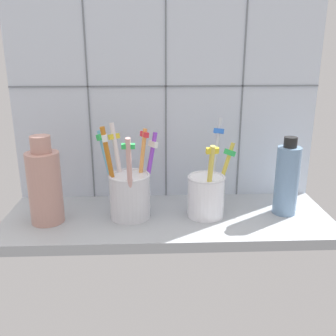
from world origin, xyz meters
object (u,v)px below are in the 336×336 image
toothbrush_cup_left (129,191)px  ceramic_vase (45,185)px  soap_bottle (287,179)px  toothbrush_cup_right (206,193)px

toothbrush_cup_left → ceramic_vase: size_ratio=1.09×
toothbrush_cup_left → soap_bottle: size_ratio=1.17×
toothbrush_cup_left → ceramic_vase: toothbrush_cup_left is taller
toothbrush_cup_left → toothbrush_cup_right: bearing=-0.1°
toothbrush_cup_left → toothbrush_cup_right: toothbrush_cup_right is taller
ceramic_vase → toothbrush_cup_left: bearing=6.5°
soap_bottle → toothbrush_cup_right: bearing=-179.2°
toothbrush_cup_right → soap_bottle: 15.99cm
toothbrush_cup_left → soap_bottle: (30.88, 0.19, 1.87)cm
toothbrush_cup_left → soap_bottle: bearing=0.4°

